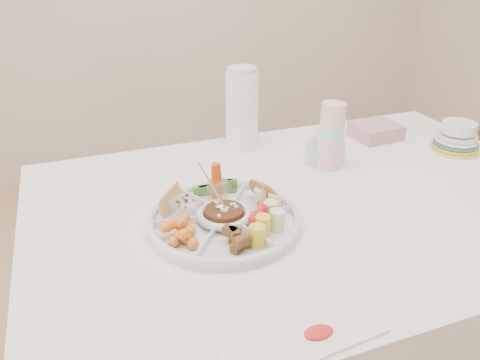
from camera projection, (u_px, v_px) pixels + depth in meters
name	position (u px, v px, depth m)	size (l,w,h in m)	color
dining_table	(304.00, 304.00, 1.46)	(1.52, 1.02, 0.76)	white
chair	(479.00, 195.00, 1.76)	(0.45, 0.45, 1.08)	olive
party_tray	(224.00, 217.00, 1.16)	(0.38, 0.38, 0.04)	silver
bean_dip	(224.00, 214.00, 1.16)	(0.10, 0.10, 0.04)	#462914
tortillas	(262.00, 193.00, 1.23)	(0.11, 0.11, 0.06)	#B3733A
carrot_cucumber	(216.00, 179.00, 1.26)	(0.11, 0.11, 0.10)	#E14B0E
pita_raisins	(176.00, 201.00, 1.19)	(0.11, 0.11, 0.06)	tan
cherries	(181.00, 232.00, 1.08)	(0.12, 0.12, 0.05)	orange
granola_chunks	(234.00, 242.00, 1.04)	(0.09, 0.09, 0.04)	brown
banana_tomato	(275.00, 213.00, 1.11)	(0.12, 0.12, 0.10)	#D9BF84
cup_stack	(331.00, 133.00, 1.42)	(0.08, 0.08, 0.23)	white
thermos	(242.00, 108.00, 1.54)	(0.11, 0.11, 0.28)	white
flower_bowl	(325.00, 148.00, 1.49)	(0.13, 0.13, 0.09)	#A3CEB4
napkin_stack	(376.00, 131.00, 1.68)	(0.16, 0.14, 0.05)	#BC8991
plate_stack	(457.00, 137.00, 1.56)	(0.16, 0.16, 0.10)	gold
placemat	(304.00, 339.00, 0.83)	(0.31, 0.10, 0.01)	white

